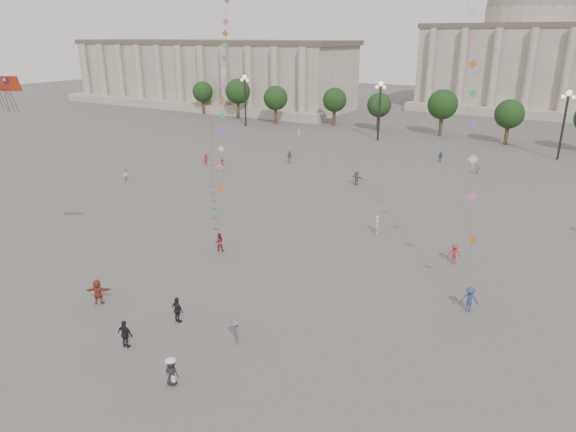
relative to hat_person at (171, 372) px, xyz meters
The scene contains 26 objects.
ground 2.98m from the hat_person, 128.16° to the left, with size 360.00×360.00×0.00m, color #514E4C.
hall_west 123.26m from the hat_person, 128.61° to the left, with size 84.00×26.22×17.20m.
hall_central 132.16m from the hat_person, 90.77° to the left, with size 48.30×34.30×35.50m.
tree_row 80.40m from the hat_person, 91.26° to the left, with size 137.12×5.12×8.00m.
lamp_post_far_west 86.31m from the hat_person, 122.92° to the left, with size 2.00×0.90×10.65m.
lamp_post_mid_west 74.45m from the hat_person, 103.07° to the left, with size 2.00×0.90×10.65m.
lamp_post_mid_east 73.74m from the hat_person, 79.62° to the left, with size 2.00×0.90×10.65m.
person_crowd_0 60.94m from the hat_person, 91.92° to the left, with size 0.98×0.41×1.67m, color #364C79.
person_crowd_1 44.72m from the hat_person, 140.89° to the left, with size 0.90×0.70×1.85m, color silver.
person_crowd_2 51.56m from the hat_person, 127.66° to the left, with size 1.12×0.65×1.74m, color maroon.
person_crowd_4 56.44m from the hat_person, 85.50° to the left, with size 1.37×0.44×1.48m, color #B0B0AC.
person_crowd_6 5.22m from the hat_person, 84.02° to the left, with size 1.03×0.59×1.60m, color #5E5F63.
person_crowd_8 26.19m from the hat_person, 69.30° to the left, with size 1.14×0.65×1.76m, color maroon.
person_crowd_10 71.56m from the hat_person, 114.41° to the left, with size 0.68×0.45×1.86m, color beige.
person_crowd_12 43.19m from the hat_person, 100.37° to the left, with size 1.78×0.57×1.91m, color slate.
person_crowd_13 27.72m from the hat_person, 87.98° to the left, with size 0.66×0.44×1.82m, color silver.
person_crowd_16 53.12m from the hat_person, 113.98° to the left, with size 1.10×0.46×1.87m, color slate.
person_crowd_17 48.09m from the hat_person, 124.69° to the left, with size 1.20×0.69×1.85m, color #9F3C2B.
tourist_1 6.67m from the hat_person, 129.84° to the left, with size 1.09×0.45×1.86m, color black.
tourist_2 11.71m from the hat_person, 159.58° to the left, with size 1.74×0.56×1.88m, color brown.
tourist_4 5.14m from the hat_person, 166.30° to the left, with size 1.09×0.45×1.86m, color black.
kite_flyer_0 18.81m from the hat_person, 120.37° to the left, with size 0.84×0.66×1.74m, color maroon.
kite_flyer_1 20.81m from the hat_person, 53.97° to the left, with size 1.21×0.70×1.88m, color navy.
hat_person is the anchor object (origin of this frame).
dragon_kite 21.72m from the hat_person, 169.47° to the left, with size 4.72×2.84×16.09m.
kite_train_west 42.36m from the hat_person, 121.85° to the left, with size 19.95×29.44×49.74m.
Camera 1 is at (19.64, -19.31, 18.41)m, focal length 32.00 mm.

